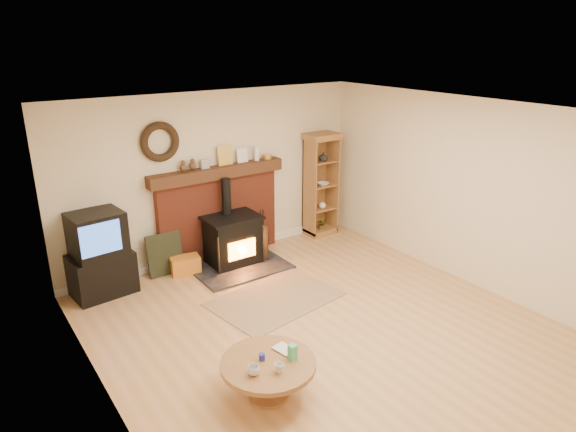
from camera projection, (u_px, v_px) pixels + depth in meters
ground at (325, 330)px, 6.20m from camera, size 5.50×5.50×0.00m
room_shell at (322, 193)px, 5.69m from camera, size 5.02×5.52×2.61m
chimney_breast at (219, 209)px, 7.99m from camera, size 2.20×0.22×1.78m
wood_stove at (234, 241)px, 7.85m from camera, size 1.40×1.00×1.33m
area_rug at (275, 299)px, 6.91m from camera, size 1.80×1.37×0.01m
tv_unit at (100, 256)px, 6.89m from camera, size 0.85×0.63×1.17m
curio_cabinet at (320, 184)px, 8.90m from camera, size 0.58×0.42×1.80m
firelog_box at (185, 265)px, 7.62m from camera, size 0.47×0.34×0.26m
leaning_painting at (165, 254)px, 7.54m from camera, size 0.53×0.14×0.63m
fire_tools at (263, 243)px, 8.48m from camera, size 0.16×0.16×0.70m
coffee_table at (269, 368)px, 4.96m from camera, size 0.93×0.93×0.56m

